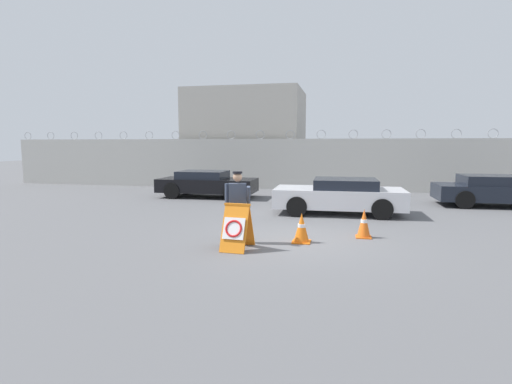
% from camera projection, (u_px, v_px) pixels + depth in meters
% --- Properties ---
extents(ground_plane, '(90.00, 90.00, 0.00)m').
position_uv_depth(ground_plane, '(295.00, 240.00, 9.98)').
color(ground_plane, '#5B5B5E').
extents(perimeter_wall, '(36.00, 0.30, 3.11)m').
position_uv_depth(perimeter_wall, '(321.00, 164.00, 20.63)').
color(perimeter_wall, beige).
rests_on(perimeter_wall, ground_plane).
extents(building_block, '(6.76, 5.14, 5.60)m').
position_uv_depth(building_block, '(247.00, 137.00, 24.60)').
color(building_block, '#B2ADA3').
rests_on(building_block, ground_plane).
extents(barricade_sign, '(0.64, 0.91, 1.05)m').
position_uv_depth(barricade_sign, '(237.00, 227.00, 9.02)').
color(barricade_sign, orange).
rests_on(barricade_sign, ground_plane).
extents(security_guard, '(0.66, 0.37, 1.73)m').
position_uv_depth(security_guard, '(238.00, 203.00, 9.59)').
color(security_guard, '#232838').
rests_on(security_guard, ground_plane).
extents(traffic_cone_near, '(0.39, 0.39, 0.74)m').
position_uv_depth(traffic_cone_near, '(364.00, 223.00, 10.18)').
color(traffic_cone_near, orange).
rests_on(traffic_cone_near, ground_plane).
extents(traffic_cone_mid, '(0.44, 0.44, 0.72)m').
position_uv_depth(traffic_cone_mid, '(302.00, 228.00, 9.67)').
color(traffic_cone_mid, orange).
rests_on(traffic_cone_mid, ground_plane).
extents(parked_car_front_coupe, '(4.33, 1.93, 1.18)m').
position_uv_depth(parked_car_front_coupe, '(207.00, 183.00, 17.91)').
color(parked_car_front_coupe, black).
rests_on(parked_car_front_coupe, ground_plane).
extents(parked_car_rear_sedan, '(4.38, 2.06, 1.21)m').
position_uv_depth(parked_car_rear_sedan, '(340.00, 196.00, 13.66)').
color(parked_car_rear_sedan, black).
rests_on(parked_car_rear_sedan, ground_plane).
extents(parked_car_far_side, '(4.44, 1.96, 1.19)m').
position_uv_depth(parked_car_far_side, '(496.00, 190.00, 15.24)').
color(parked_car_far_side, black).
rests_on(parked_car_far_side, ground_plane).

